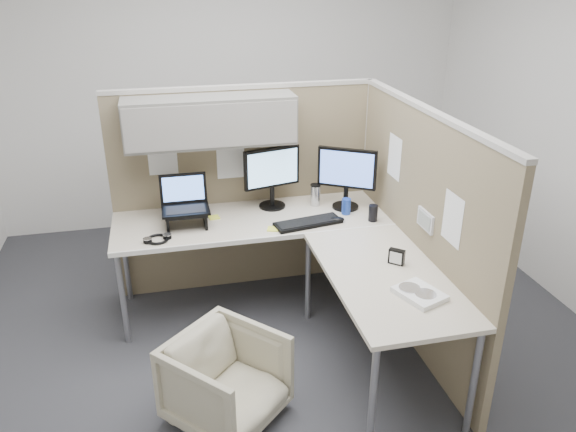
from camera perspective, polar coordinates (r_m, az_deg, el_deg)
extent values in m
plane|color=#2E2F33|center=(4.04, -0.59, -12.66)|extent=(4.50, 4.50, 0.00)
cube|color=#837356|center=(4.41, -4.45, 2.51)|extent=(2.00, 0.05, 1.60)
cube|color=#A8A399|center=(4.18, -4.82, 12.96)|extent=(2.00, 0.06, 0.03)
cube|color=slate|center=(4.05, -7.94, 9.63)|extent=(1.20, 0.34, 0.34)
cube|color=gray|center=(3.88, -7.67, 9.01)|extent=(1.18, 0.01, 0.30)
plane|color=white|center=(4.23, -12.65, 6.07)|extent=(0.26, 0.00, 0.26)
plane|color=white|center=(4.28, -5.85, 5.76)|extent=(0.26, 0.00, 0.26)
cube|color=#837356|center=(3.81, 13.03, -1.66)|extent=(0.05, 2.00, 1.60)
cube|color=#A8A399|center=(3.54, 14.26, 10.31)|extent=(0.06, 2.00, 0.03)
cube|color=#A8A399|center=(4.65, 7.82, 3.52)|extent=(0.06, 0.06, 1.60)
cube|color=silver|center=(3.61, 13.86, -0.42)|extent=(0.02, 0.20, 0.12)
cube|color=gray|center=(3.60, 13.67, -0.44)|extent=(0.00, 0.16, 0.09)
plane|color=white|center=(3.99, 10.77, 5.91)|extent=(0.00, 0.26, 0.26)
plane|color=white|center=(3.32, 16.36, -0.30)|extent=(0.00, 0.26, 0.26)
cube|color=beige|center=(4.11, -3.62, -0.39)|extent=(2.00, 0.68, 0.03)
cube|color=beige|center=(3.43, 9.88, -6.03)|extent=(0.68, 1.30, 0.03)
cube|color=white|center=(3.81, -2.76, -2.43)|extent=(2.00, 0.02, 0.03)
cylinder|color=gray|center=(4.00, -16.42, -8.08)|extent=(0.04, 0.04, 0.70)
cylinder|color=gray|center=(4.51, -16.17, -4.24)|extent=(0.04, 0.04, 0.70)
cylinder|color=gray|center=(3.10, 8.61, -18.01)|extent=(0.04, 0.04, 0.70)
cylinder|color=gray|center=(3.32, 18.34, -15.80)|extent=(0.04, 0.04, 0.70)
cylinder|color=gray|center=(4.10, 2.06, -6.21)|extent=(0.04, 0.04, 0.70)
imported|color=#C2B79A|center=(3.32, -6.29, -15.92)|extent=(0.77, 0.77, 0.58)
cylinder|color=black|center=(4.29, -1.61, 1.05)|extent=(0.20, 0.20, 0.02)
cylinder|color=black|center=(4.26, -1.62, 2.08)|extent=(0.04, 0.04, 0.15)
cube|color=black|center=(4.18, -1.66, 4.94)|extent=(0.44, 0.14, 0.30)
cube|color=#8FC8F7|center=(4.16, -1.54, 4.86)|extent=(0.39, 0.10, 0.26)
cylinder|color=black|center=(4.30, 5.84, 0.97)|extent=(0.20, 0.20, 0.02)
cylinder|color=black|center=(4.27, 5.89, 2.00)|extent=(0.04, 0.04, 0.15)
cube|color=black|center=(4.19, 6.02, 4.85)|extent=(0.39, 0.26, 0.30)
cube|color=#5881EF|center=(4.17, 5.95, 4.77)|extent=(0.34, 0.21, 0.26)
cube|color=black|center=(3.99, -10.34, 0.39)|extent=(0.29, 0.23, 0.01)
cube|color=black|center=(4.01, -12.15, -0.44)|extent=(0.02, 0.21, 0.12)
cube|color=black|center=(4.02, -8.43, -0.10)|extent=(0.02, 0.21, 0.12)
cube|color=black|center=(3.98, -10.36, 0.60)|extent=(0.33, 0.23, 0.02)
cube|color=black|center=(4.07, -10.60, 2.81)|extent=(0.33, 0.06, 0.21)
cube|color=#598CF2|center=(4.06, -10.59, 2.75)|extent=(0.29, 0.04, 0.17)
cube|color=black|center=(3.99, 2.04, -0.70)|extent=(0.50, 0.24, 0.02)
ellipsoid|color=black|center=(4.04, 5.02, -0.35)|extent=(0.12, 0.09, 0.04)
cylinder|color=silver|center=(4.30, 2.80, 2.10)|extent=(0.08, 0.08, 0.16)
cylinder|color=black|center=(4.27, 2.82, 3.16)|extent=(0.08, 0.08, 0.01)
cylinder|color=black|center=(4.08, 8.64, 0.30)|extent=(0.07, 0.07, 0.12)
cylinder|color=#1E3FA5|center=(4.17, 5.93, 0.98)|extent=(0.07, 0.07, 0.12)
cube|color=#E7F03F|center=(4.13, -7.53, -0.13)|extent=(0.09, 0.09, 0.01)
cube|color=#E7F03F|center=(3.92, -1.55, -1.32)|extent=(0.10, 0.10, 0.01)
torus|color=black|center=(3.86, -13.11, -2.31)|extent=(0.19, 0.19, 0.02)
cylinder|color=black|center=(3.84, -14.08, -2.44)|extent=(0.06, 0.06, 0.03)
cylinder|color=black|center=(3.87, -12.17, -2.03)|extent=(0.06, 0.06, 0.03)
cube|color=white|center=(3.23, 13.22, -7.70)|extent=(0.28, 0.31, 0.03)
cylinder|color=silver|center=(3.21, 13.80, -7.68)|extent=(0.12, 0.12, 0.00)
cylinder|color=silver|center=(3.25, 12.24, -7.09)|extent=(0.12, 0.12, 0.00)
cube|color=black|center=(3.52, 10.97, -4.08)|extent=(0.10, 0.09, 0.10)
cube|color=white|center=(3.51, 10.88, -4.21)|extent=(0.06, 0.05, 0.08)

